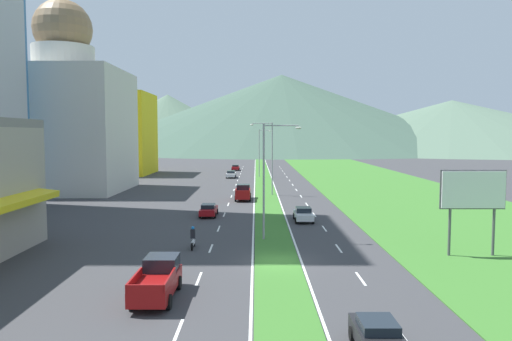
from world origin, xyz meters
The scene contains 52 objects.
ground_plane centered at (0.00, 0.00, 0.00)m, with size 600.00×600.00×0.00m, color #38383A.
grass_median centered at (0.00, 60.00, 0.03)m, with size 3.20×240.00×0.06m, color #387028.
grass_verge_right centered at (20.60, 60.00, 0.03)m, with size 24.00×240.00×0.06m, color #387028.
lane_dash_left_1 centered at (-5.10, -11.98, 0.01)m, with size 0.16×2.80×0.01m, color silver.
lane_dash_left_2 centered at (-5.10, -3.96, 0.01)m, with size 0.16×2.80×0.01m, color silver.
lane_dash_left_3 centered at (-5.10, 4.05, 0.01)m, with size 0.16×2.80×0.01m, color silver.
lane_dash_left_4 centered at (-5.10, 12.07, 0.01)m, with size 0.16×2.80×0.01m, color silver.
lane_dash_left_5 centered at (-5.10, 20.09, 0.01)m, with size 0.16×2.80×0.01m, color silver.
lane_dash_left_6 centered at (-5.10, 28.11, 0.01)m, with size 0.16×2.80×0.01m, color silver.
lane_dash_left_7 centered at (-5.10, 36.13, 0.01)m, with size 0.16×2.80×0.01m, color silver.
lane_dash_left_8 centered at (-5.10, 44.15, 0.01)m, with size 0.16×2.80×0.01m, color silver.
lane_dash_left_9 centered at (-5.10, 52.16, 0.01)m, with size 0.16×2.80×0.01m, color silver.
lane_dash_left_10 centered at (-5.10, 60.18, 0.01)m, with size 0.16×2.80×0.01m, color silver.
lane_dash_left_11 centered at (-5.10, 68.20, 0.01)m, with size 0.16×2.80×0.01m, color silver.
lane_dash_left_12 centered at (-5.10, 76.22, 0.01)m, with size 0.16×2.80×0.01m, color silver.
lane_dash_left_13 centered at (-5.10, 84.24, 0.01)m, with size 0.16×2.80×0.01m, color silver.
lane_dash_left_14 centered at (-5.10, 92.26, 0.01)m, with size 0.16×2.80×0.01m, color silver.
lane_dash_left_15 centered at (-5.10, 100.27, 0.01)m, with size 0.16×2.80×0.01m, color silver.
lane_dash_right_1 centered at (5.10, -11.98, 0.01)m, with size 0.16×2.80×0.01m, color silver.
lane_dash_right_2 centered at (5.10, -3.96, 0.01)m, with size 0.16×2.80×0.01m, color silver.
lane_dash_right_3 centered at (5.10, 4.05, 0.01)m, with size 0.16×2.80×0.01m, color silver.
lane_dash_right_4 centered at (5.10, 12.07, 0.01)m, with size 0.16×2.80×0.01m, color silver.
lane_dash_right_5 centered at (5.10, 20.09, 0.01)m, with size 0.16×2.80×0.01m, color silver.
lane_dash_right_6 centered at (5.10, 28.11, 0.01)m, with size 0.16×2.80×0.01m, color silver.
lane_dash_right_7 centered at (5.10, 36.13, 0.01)m, with size 0.16×2.80×0.01m, color silver.
lane_dash_right_8 centered at (5.10, 44.15, 0.01)m, with size 0.16×2.80×0.01m, color silver.
lane_dash_right_9 centered at (5.10, 52.16, 0.01)m, with size 0.16×2.80×0.01m, color silver.
lane_dash_right_10 centered at (5.10, 60.18, 0.01)m, with size 0.16×2.80×0.01m, color silver.
lane_dash_right_11 centered at (5.10, 68.20, 0.01)m, with size 0.16×2.80×0.01m, color silver.
lane_dash_right_12 centered at (5.10, 76.22, 0.01)m, with size 0.16×2.80×0.01m, color silver.
lane_dash_right_13 centered at (5.10, 84.24, 0.01)m, with size 0.16×2.80×0.01m, color silver.
lane_dash_right_14 centered at (5.10, 92.26, 0.01)m, with size 0.16×2.80×0.01m, color silver.
lane_dash_right_15 centered at (5.10, 100.27, 0.01)m, with size 0.16×2.80×0.01m, color silver.
edge_line_median_left centered at (-1.75, 60.00, 0.01)m, with size 0.16×240.00×0.01m, color silver.
edge_line_median_right centered at (1.75, 60.00, 0.01)m, with size 0.16×240.00×0.01m, color silver.
domed_building centered at (-31.93, 43.21, 11.67)m, with size 18.56×18.56×30.15m.
midrise_colored centered at (-33.69, 75.79, 9.20)m, with size 16.24×16.24×18.40m, color yellow.
hill_far_left centered at (-60.18, 285.77, 17.67)m, with size 129.71×129.71×35.35m, color #516B56.
hill_far_center centered at (13.74, 255.49, 22.29)m, with size 237.10×237.10×44.59m, color #3D5647.
hill_far_right centered at (109.36, 238.71, 14.13)m, with size 211.56×211.56×28.26m, color #516B56.
street_lamp_near centered at (-0.48, 7.18, 5.73)m, with size 3.29×0.41×9.97m.
street_lamp_mid centered at (0.57, 37.46, 6.19)m, with size 3.38×0.40×10.84m.
street_lamp_far centered at (-0.58, 67.65, 5.72)m, with size 2.58×0.42×10.09m.
billboard_roadside centered at (14.54, 1.60, 4.74)m, with size 4.88×0.28×6.47m.
car_0 centered at (-6.77, 19.11, 0.71)m, with size 1.86×4.28×1.38m.
car_1 centered at (-6.71, 66.09, 0.76)m, with size 1.99×4.67×1.48m.
car_2 centered at (-6.65, 86.53, 0.73)m, with size 1.97×4.12×1.40m.
car_3 centered at (3.47, 16.07, 0.74)m, with size 1.95×4.23×1.44m.
car_4 centered at (3.57, -14.25, 0.72)m, with size 1.89×4.06×1.38m.
pickup_truck_0 centered at (-3.30, 32.61, 0.98)m, with size 2.18×5.40×2.00m.
pickup_truck_1 centered at (-6.99, -7.31, 0.98)m, with size 2.18×5.40×2.00m.
motorcycle_rider centered at (-6.51, 4.04, 0.75)m, with size 0.36×2.00×1.80m.
Camera 1 is at (-1.50, -33.47, 9.08)m, focal length 33.59 mm.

